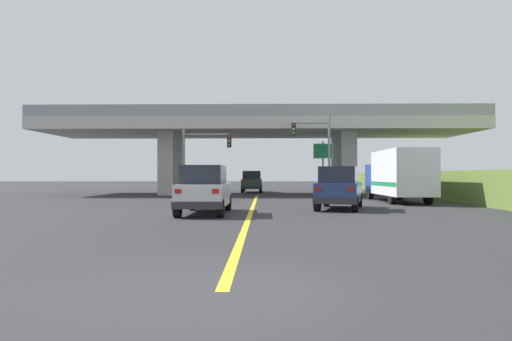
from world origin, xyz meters
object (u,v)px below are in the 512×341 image
(traffic_signal_nearside, at_px, (317,145))
(sedan_oncoming, at_px, (252,182))
(box_truck, at_px, (399,175))
(traffic_signal_farside, at_px, (201,152))
(suv_crossing, at_px, (339,188))
(highway_sign, at_px, (323,156))
(suv_lead, at_px, (205,190))

(traffic_signal_nearside, bearing_deg, sedan_oncoming, 117.41)
(box_truck, bearing_deg, traffic_signal_farside, 156.20)
(traffic_signal_farside, bearing_deg, sedan_oncoming, 70.34)
(box_truck, relative_size, traffic_signal_farside, 1.47)
(suv_crossing, distance_m, traffic_signal_farside, 14.28)
(sedan_oncoming, bearing_deg, highway_sign, -53.17)
(box_truck, height_order, highway_sign, highway_sign)
(sedan_oncoming, bearing_deg, suv_crossing, -77.32)
(sedan_oncoming, bearing_deg, traffic_signal_farside, -109.66)
(box_truck, distance_m, highway_sign, 8.61)
(suv_lead, relative_size, sedan_oncoming, 1.07)
(sedan_oncoming, xyz_separation_m, highway_sign, (5.76, -7.69, 2.09))
(sedan_oncoming, relative_size, highway_sign, 1.05)
(suv_lead, height_order, sedan_oncoming, same)
(suv_crossing, bearing_deg, highway_sign, 100.95)
(box_truck, bearing_deg, sedan_oncoming, 121.13)
(sedan_oncoming, bearing_deg, suv_lead, -93.16)
(traffic_signal_nearside, distance_m, traffic_signal_farside, 8.56)
(suv_crossing, height_order, box_truck, box_truck)
(box_truck, relative_size, sedan_oncoming, 1.70)
(box_truck, relative_size, traffic_signal_nearside, 1.26)
(box_truck, height_order, traffic_signal_farside, traffic_signal_farside)
(box_truck, distance_m, traffic_signal_farside, 14.09)
(sedan_oncoming, xyz_separation_m, traffic_signal_nearside, (5.05, -9.75, 2.84))
(suv_crossing, xyz_separation_m, sedan_oncoming, (-4.76, 21.17, 0.00))
(suv_lead, distance_m, traffic_signal_farside, 14.43)
(traffic_signal_nearside, xyz_separation_m, highway_sign, (0.71, 2.05, -0.75))
(sedan_oncoming, xyz_separation_m, traffic_signal_farside, (-3.49, -9.76, 2.36))
(box_truck, relative_size, highway_sign, 1.78)
(suv_lead, relative_size, highway_sign, 1.12)
(traffic_signal_nearside, xyz_separation_m, traffic_signal_farside, (-8.54, -0.02, -0.48))
(traffic_signal_nearside, bearing_deg, suv_lead, -114.33)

